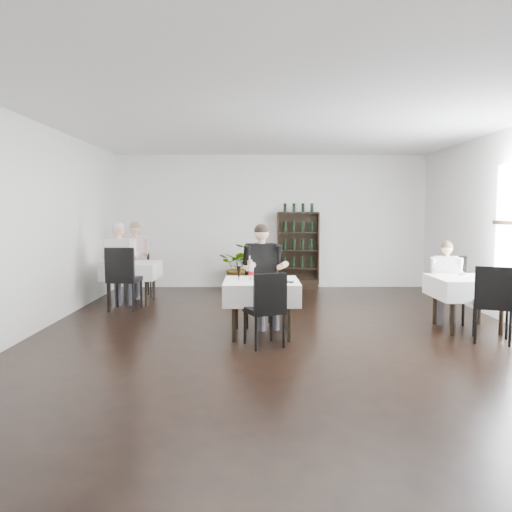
{
  "coord_description": "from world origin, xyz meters",
  "views": [
    {
      "loc": [
        -0.42,
        -6.85,
        1.71
      ],
      "look_at": [
        -0.37,
        0.2,
        1.09
      ],
      "focal_mm": 35.0,
      "sensor_mm": 36.0,
      "label": 1
    }
  ],
  "objects": [
    {
      "name": "plate_near",
      "position": [
        -0.25,
        -0.13,
        0.79
      ],
      "size": [
        0.29,
        0.29,
        0.07
      ],
      "color": "white",
      "rests_on": "main_table"
    },
    {
      "name": "diner_main",
      "position": [
        -0.27,
        0.55,
        0.89
      ],
      "size": [
        0.64,
        0.68,
        1.54
      ],
      "color": "#403F47",
      "rests_on": "ground"
    },
    {
      "name": "right_table",
      "position": [
        2.7,
        0.3,
        0.62
      ],
      "size": [
        0.98,
        0.98,
        0.77
      ],
      "color": "black",
      "rests_on": "ground"
    },
    {
      "name": "diner_right_far",
      "position": [
        2.59,
        0.84,
        0.74
      ],
      "size": [
        0.53,
        0.56,
        1.27
      ],
      "color": "#403F47",
      "rests_on": "ground"
    },
    {
      "name": "left_chair_far",
      "position": [
        -2.7,
        3.21,
        0.5
      ],
      "size": [
        0.51,
        0.51,
        0.88
      ],
      "color": "black",
      "rests_on": "ground"
    },
    {
      "name": "left_chair_near",
      "position": [
        -2.67,
        1.71,
        0.64
      ],
      "size": [
        0.55,
        0.56,
        1.11
      ],
      "color": "black",
      "rests_on": "ground"
    },
    {
      "name": "room_shell",
      "position": [
        0.0,
        0.0,
        1.5
      ],
      "size": [
        9.0,
        9.0,
        9.0
      ],
      "color": "black",
      "rests_on": "ground"
    },
    {
      "name": "napkin_cutlery",
      "position": [
        0.04,
        -0.21,
        0.78
      ],
      "size": [
        0.2,
        0.2,
        0.02
      ],
      "color": "black",
      "rests_on": "main_table"
    },
    {
      "name": "potted_tree",
      "position": [
        -0.67,
        4.13,
        0.52
      ],
      "size": [
        0.99,
        0.88,
        1.03
      ],
      "primitive_type": "imported",
      "rotation": [
        0.0,
        0.0,
        -0.08
      ],
      "color": "#1F531C",
      "rests_on": "ground"
    },
    {
      "name": "pepper_mill",
      "position": [
        2.85,
        0.31,
        0.82
      ],
      "size": [
        0.05,
        0.05,
        0.09
      ],
      "primitive_type": "cylinder",
      "rotation": [
        0.0,
        0.0,
        -0.34
      ],
      "color": "black",
      "rests_on": "right_table"
    },
    {
      "name": "right_chair_far",
      "position": [
        2.68,
        0.88,
        0.58
      ],
      "size": [
        0.61,
        0.61,
        1.02
      ],
      "color": "black",
      "rests_on": "ground"
    },
    {
      "name": "main_chair_far",
      "position": [
        -0.34,
        0.63,
        0.5
      ],
      "size": [
        0.41,
        0.42,
        0.88
      ],
      "color": "black",
      "rests_on": "ground"
    },
    {
      "name": "pilsner_lager",
      "position": [
        -0.46,
        0.11,
        0.91
      ],
      "size": [
        0.08,
        0.08,
        0.33
      ],
      "color": "#BA832F",
      "rests_on": "main_table"
    },
    {
      "name": "plate_far",
      "position": [
        -0.18,
        0.18,
        0.79
      ],
      "size": [
        0.3,
        0.3,
        0.07
      ],
      "color": "white",
      "rests_on": "main_table"
    },
    {
      "name": "main_chair_near",
      "position": [
        -0.25,
        -0.65,
        0.55
      ],
      "size": [
        0.57,
        0.57,
        0.96
      ],
      "color": "black",
      "rests_on": "ground"
    },
    {
      "name": "diner_left_near",
      "position": [
        -2.77,
        1.95,
        0.9
      ],
      "size": [
        0.6,
        0.61,
        1.55
      ],
      "color": "#403F47",
      "rests_on": "ground"
    },
    {
      "name": "diner_left_far",
      "position": [
        -2.8,
        3.18,
        0.88
      ],
      "size": [
        0.57,
        0.57,
        1.52
      ],
      "color": "#403F47",
      "rests_on": "ground"
    },
    {
      "name": "coke_bottle",
      "position": [
        -0.44,
        0.02,
        0.88
      ],
      "size": [
        0.07,
        0.07,
        0.28
      ],
      "color": "silver",
      "rests_on": "main_table"
    },
    {
      "name": "pilsner_dark",
      "position": [
        -0.61,
        -0.1,
        0.88
      ],
      "size": [
        0.06,
        0.06,
        0.26
      ],
      "color": "black",
      "rests_on": "main_table"
    },
    {
      "name": "left_table",
      "position": [
        -2.7,
        2.5,
        0.62
      ],
      "size": [
        0.98,
        0.98,
        0.77
      ],
      "color": "black",
      "rests_on": "ground"
    },
    {
      "name": "main_table",
      "position": [
        -0.3,
        0.0,
        0.62
      ],
      "size": [
        1.03,
        1.03,
        0.77
      ],
      "color": "black",
      "rests_on": "ground"
    },
    {
      "name": "wine_shelf",
      "position": [
        0.6,
        4.31,
        0.85
      ],
      "size": [
        0.9,
        0.28,
        1.75
      ],
      "color": "black",
      "rests_on": "ground"
    },
    {
      "name": "right_chair_near",
      "position": [
        2.7,
        -0.47,
        0.58
      ],
      "size": [
        0.61,
        0.61,
        1.02
      ],
      "color": "black",
      "rests_on": "ground"
    }
  ]
}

